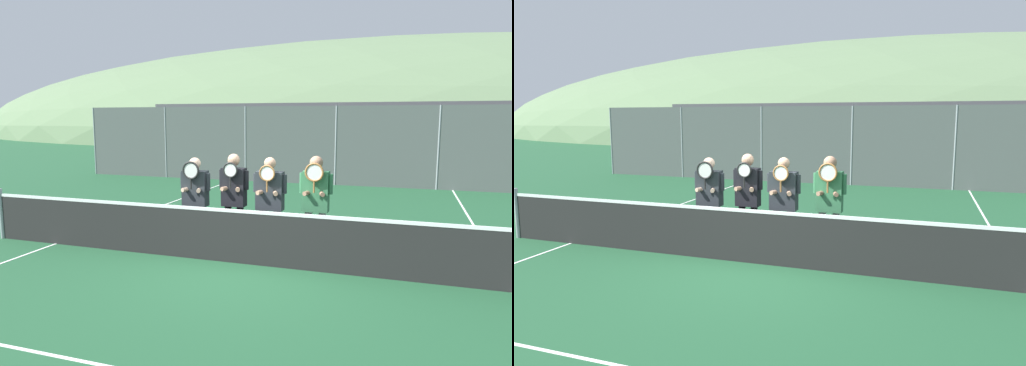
# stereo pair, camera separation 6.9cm
# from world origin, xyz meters

# --- Properties ---
(ground_plane) EXTENTS (120.00, 120.00, 0.00)m
(ground_plane) POSITION_xyz_m (0.00, 0.00, 0.00)
(ground_plane) COLOR #1E4C2D
(hill_distant) EXTENTS (124.22, 69.01, 24.15)m
(hill_distant) POSITION_xyz_m (0.00, 58.61, 0.00)
(hill_distant) COLOR #5B7551
(hill_distant) RESTS_ON ground_plane
(clubhouse_building) EXTENTS (19.38, 5.50, 3.24)m
(clubhouse_building) POSITION_xyz_m (-1.71, 19.11, 1.64)
(clubhouse_building) COLOR beige
(clubhouse_building) RESTS_ON ground_plane
(fence_back) EXTENTS (21.19, 0.06, 2.91)m
(fence_back) POSITION_xyz_m (0.00, 9.73, 1.45)
(fence_back) COLOR gray
(fence_back) RESTS_ON ground_plane
(tennis_net) EXTENTS (10.89, 0.09, 1.04)m
(tennis_net) POSITION_xyz_m (0.00, 0.00, 0.49)
(tennis_net) COLOR gray
(tennis_net) RESTS_ON ground_plane
(court_line_left_sideline) EXTENTS (0.05, 16.00, 0.01)m
(court_line_left_sideline) POSITION_xyz_m (-4.05, 3.00, 0.00)
(court_line_left_sideline) COLOR white
(court_line_left_sideline) RESTS_ON ground_plane
(court_line_right_sideline) EXTENTS (0.05, 16.00, 0.01)m
(court_line_right_sideline) POSITION_xyz_m (4.05, 3.00, 0.00)
(court_line_right_sideline) COLOR white
(court_line_right_sideline) RESTS_ON ground_plane
(player_leftmost) EXTENTS (0.61, 0.34, 1.75)m
(player_leftmost) POSITION_xyz_m (-1.25, 0.56, 1.05)
(player_leftmost) COLOR #56565B
(player_leftmost) RESTS_ON ground_plane
(player_center_left) EXTENTS (0.57, 0.34, 1.84)m
(player_center_left) POSITION_xyz_m (-0.47, 0.56, 1.09)
(player_center_left) COLOR black
(player_center_left) RESTS_ON ground_plane
(player_center_right) EXTENTS (0.62, 0.34, 1.80)m
(player_center_right) POSITION_xyz_m (0.23, 0.52, 1.07)
(player_center_right) COLOR black
(player_center_right) RESTS_ON ground_plane
(player_rightmost) EXTENTS (0.58, 0.34, 1.84)m
(player_rightmost) POSITION_xyz_m (1.05, 0.53, 1.11)
(player_rightmost) COLOR white
(player_rightmost) RESTS_ON ground_plane
(car_far_left) EXTENTS (4.45, 2.08, 1.68)m
(car_far_left) POSITION_xyz_m (-6.21, 12.81, 0.87)
(car_far_left) COLOR #285638
(car_far_left) RESTS_ON ground_plane
(car_left_of_center) EXTENTS (4.31, 1.99, 1.74)m
(car_left_of_center) POSITION_xyz_m (-0.97, 12.76, 0.89)
(car_left_of_center) COLOR #B2B7BC
(car_left_of_center) RESTS_ON ground_plane
(car_center) EXTENTS (4.05, 2.00, 1.67)m
(car_center) POSITION_xyz_m (4.07, 12.58, 0.86)
(car_center) COLOR black
(car_center) RESTS_ON ground_plane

